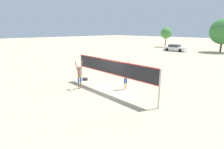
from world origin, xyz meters
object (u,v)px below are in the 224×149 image
(tree_left_cluster, at_px, (166,33))
(player_spiker, at_px, (79,74))
(volleyball_net, at_px, (112,69))
(volleyball, at_px, (71,90))
(tree_right_cluster, at_px, (223,32))
(gear_bag, at_px, (85,79))
(player_blocker, at_px, (126,75))
(parked_car_mid, at_px, (175,48))

(tree_left_cluster, bearing_deg, player_spiker, -69.50)
(volleyball_net, bearing_deg, volleyball, -135.50)
(volleyball_net, height_order, tree_right_cluster, tree_right_cluster)
(player_spiker, relative_size, tree_right_cluster, 0.33)
(tree_left_cluster, bearing_deg, gear_bag, -71.00)
(volleyball_net, height_order, volleyball, volleyball_net)
(tree_left_cluster, height_order, tree_right_cluster, tree_right_cluster)
(volleyball, height_order, tree_right_cluster, tree_right_cluster)
(volleyball_net, relative_size, player_blocker, 3.64)
(gear_bag, height_order, parked_car_mid, parked_car_mid)
(player_spiker, bearing_deg, volleyball, 179.74)
(player_blocker, height_order, gear_bag, player_blocker)
(tree_left_cluster, bearing_deg, player_blocker, -64.40)
(volleyball_net, xyz_separation_m, volleyball, (-2.28, -2.24, -1.66))
(volleyball, height_order, parked_car_mid, parked_car_mid)
(player_blocker, xyz_separation_m, parked_car_mid, (-9.74, 26.87, -0.56))
(gear_bag, xyz_separation_m, tree_left_cluster, (-12.05, 34.99, 3.58))
(player_blocker, bearing_deg, parked_car_mid, -160.07)
(player_spiker, bearing_deg, tree_right_cluster, -0.69)
(gear_bag, relative_size, parked_car_mid, 0.08)
(volleyball_net, relative_size, parked_car_mid, 1.71)
(parked_car_mid, height_order, tree_left_cluster, tree_left_cluster)
(player_blocker, height_order, volleyball, player_blocker)
(player_spiker, distance_m, volleyball, 1.38)
(player_blocker, relative_size, tree_right_cluster, 0.33)
(gear_bag, xyz_separation_m, tree_right_cluster, (2.08, 32.82, 4.13))
(gear_bag, distance_m, tree_right_cluster, 33.14)
(tree_left_cluster, relative_size, tree_right_cluster, 0.76)
(volleyball, bearing_deg, tree_right_cluster, 89.32)
(volleyball_net, bearing_deg, gear_bag, 176.25)
(player_spiker, bearing_deg, player_blocker, -45.58)
(gear_bag, distance_m, tree_left_cluster, 37.18)
(player_blocker, bearing_deg, volleyball_net, -16.76)
(player_spiker, height_order, tree_left_cluster, tree_left_cluster)
(player_spiker, bearing_deg, parked_car_mid, 13.59)
(gear_bag, height_order, tree_left_cluster, tree_left_cluster)
(player_spiker, bearing_deg, volleyball_net, -58.01)
(volleyball, xyz_separation_m, parked_car_mid, (-7.11, 30.26, 0.54))
(player_blocker, height_order, tree_right_cluster, tree_right_cluster)
(volleyball, distance_m, tree_left_cluster, 40.08)
(player_blocker, bearing_deg, player_spiker, -45.58)
(player_spiker, bearing_deg, gear_bag, 44.70)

